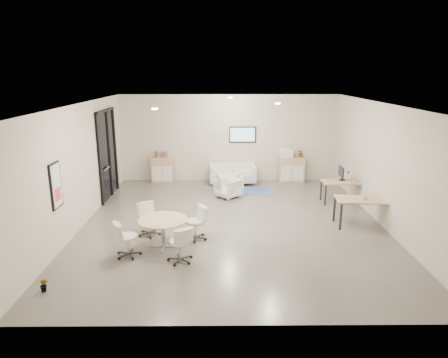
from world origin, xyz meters
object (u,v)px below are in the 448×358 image
at_px(sideboard_left, 163,170).
at_px(sideboard_right, 291,170).
at_px(loveseat, 233,174).
at_px(desk_front, 363,202).
at_px(armchair_left, 228,187).
at_px(armchair_right, 230,184).
at_px(desk_rear, 343,184).
at_px(round_table, 163,223).

height_order(sideboard_left, sideboard_right, sideboard_right).
height_order(loveseat, desk_front, desk_front).
bearing_deg(loveseat, armchair_left, -99.44).
bearing_deg(desk_front, sideboard_left, 148.96).
height_order(loveseat, armchair_left, loveseat).
height_order(armchair_right, desk_rear, armchair_right).
distance_m(armchair_left, round_table, 4.15).
xyz_separation_m(sideboard_right, armchair_right, (-2.33, -1.68, -0.08)).
height_order(sideboard_left, desk_rear, sideboard_left).
height_order(sideboard_left, armchair_left, sideboard_left).
distance_m(armchair_left, desk_rear, 3.66).
xyz_separation_m(sideboard_left, round_table, (0.80, -5.73, 0.15)).
xyz_separation_m(sideboard_left, sideboard_right, (4.77, -0.01, 0.00)).
bearing_deg(round_table, desk_rear, 32.39).
xyz_separation_m(sideboard_left, desk_front, (5.92, -4.40, 0.20)).
bearing_deg(desk_front, armchair_right, 147.71).
bearing_deg(round_table, loveseat, 72.25).
bearing_deg(loveseat, desk_rear, -36.34).
relative_size(armchair_left, desk_rear, 0.52).
xyz_separation_m(armchair_right, desk_rear, (3.53, -0.76, 0.22)).
xyz_separation_m(sideboard_left, desk_rear, (5.98, -2.45, 0.15)).
distance_m(loveseat, desk_front, 5.39).
xyz_separation_m(sideboard_right, loveseat, (-2.19, -0.17, -0.13)).
height_order(sideboard_left, round_table, sideboard_left).
distance_m(sideboard_right, round_table, 6.96).
xyz_separation_m(sideboard_right, round_table, (-3.97, -5.72, 0.14)).
xyz_separation_m(armchair_right, round_table, (-1.64, -4.04, 0.22)).
bearing_deg(armchair_right, desk_rear, -24.30).
bearing_deg(armchair_left, desk_front, 9.55).
bearing_deg(armchair_left, desk_rear, 35.91).
distance_m(desk_rear, round_table, 6.12).
bearing_deg(sideboard_right, desk_front, -75.30).
distance_m(sideboard_right, desk_front, 4.54).
height_order(sideboard_left, desk_front, sideboard_left).
bearing_deg(desk_rear, sideboard_right, 115.84).
distance_m(sideboard_right, armchair_right, 2.87).
distance_m(loveseat, desk_rear, 4.09).
bearing_deg(armchair_left, loveseat, 127.75).
relative_size(desk_rear, round_table, 1.15).
bearing_deg(armchair_left, sideboard_left, -173.96).
height_order(armchair_left, desk_front, desk_front).
bearing_deg(loveseat, armchair_right, -97.80).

